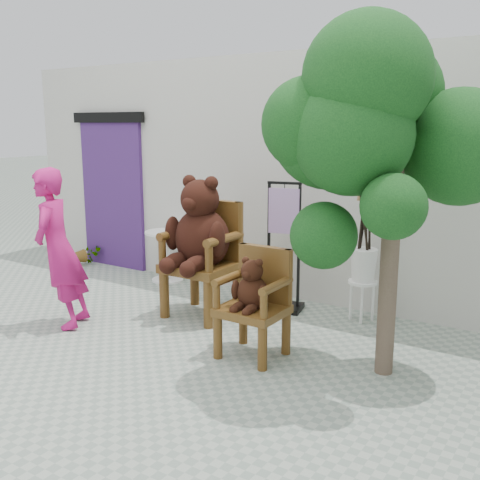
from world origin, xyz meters
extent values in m
plane|color=gray|center=(0.00, 0.00, 0.00)|extent=(60.00, 60.00, 0.00)
cube|color=beige|center=(0.00, 3.10, 1.50)|extent=(9.00, 1.00, 3.00)
cube|color=#422163|center=(-3.00, 2.58, 1.10)|extent=(1.20, 0.08, 2.20)
cube|color=black|center=(-3.00, 2.54, 2.25)|extent=(1.40, 0.06, 0.15)
cylinder|color=#492D0F|center=(-0.80, 1.17, 0.26)|extent=(0.11, 0.11, 0.52)
cylinder|color=#492D0F|center=(-0.80, 1.73, 0.26)|extent=(0.11, 0.11, 0.52)
cylinder|color=#492D0F|center=(-0.18, 1.17, 0.26)|extent=(0.11, 0.11, 0.52)
cylinder|color=#492D0F|center=(-0.18, 1.73, 0.26)|extent=(0.11, 0.11, 0.52)
cube|color=#492D0F|center=(-0.49, 1.45, 0.57)|extent=(0.74, 0.68, 0.10)
cube|color=#492D0F|center=(-0.49, 1.74, 0.96)|extent=(0.71, 0.10, 0.68)
cylinder|color=#492D0F|center=(-0.81, 1.74, 0.96)|extent=(0.10, 0.10, 0.68)
cylinder|color=#492D0F|center=(-0.81, 1.17, 0.77)|extent=(0.09, 0.09, 0.31)
cylinder|color=#492D0F|center=(-0.81, 1.45, 0.93)|extent=(0.10, 0.65, 0.10)
cylinder|color=#492D0F|center=(-0.16, 1.74, 0.96)|extent=(0.10, 0.10, 0.68)
cylinder|color=#492D0F|center=(-0.16, 1.17, 0.77)|extent=(0.09, 0.09, 0.31)
cylinder|color=#492D0F|center=(-0.16, 1.45, 0.93)|extent=(0.10, 0.65, 0.10)
ellipsoid|color=black|center=(-0.49, 1.48, 0.90)|extent=(0.65, 0.55, 0.68)
sphere|color=black|center=(-0.49, 1.45, 1.34)|extent=(0.43, 0.43, 0.43)
ellipsoid|color=black|center=(-0.49, 1.28, 1.31)|extent=(0.19, 0.16, 0.16)
sphere|color=black|center=(-0.64, 1.46, 1.53)|extent=(0.15, 0.15, 0.15)
sphere|color=black|center=(-0.33, 1.46, 1.53)|extent=(0.15, 0.15, 0.15)
ellipsoid|color=black|center=(-0.79, 1.34, 0.94)|extent=(0.15, 0.22, 0.39)
ellipsoid|color=black|center=(-0.63, 1.19, 0.67)|extent=(0.19, 0.38, 0.19)
sphere|color=black|center=(-0.63, 1.04, 0.65)|extent=(0.18, 0.18, 0.18)
ellipsoid|color=black|center=(-0.18, 1.34, 0.94)|extent=(0.15, 0.22, 0.39)
ellipsoid|color=black|center=(-0.35, 1.19, 0.67)|extent=(0.19, 0.38, 0.19)
sphere|color=black|center=(-0.35, 1.04, 0.65)|extent=(0.18, 0.18, 0.18)
cylinder|color=#492D0F|center=(0.37, 0.57, 0.20)|extent=(0.09, 0.09, 0.41)
cylinder|color=#492D0F|center=(0.37, 1.01, 0.20)|extent=(0.09, 0.09, 0.41)
cylinder|color=#492D0F|center=(0.86, 0.57, 0.20)|extent=(0.09, 0.09, 0.41)
cylinder|color=#492D0F|center=(0.86, 1.01, 0.20)|extent=(0.09, 0.09, 0.41)
cube|color=#492D0F|center=(0.61, 0.79, 0.45)|extent=(0.58, 0.53, 0.08)
cube|color=#492D0F|center=(0.61, 1.02, 0.75)|extent=(0.55, 0.08, 0.53)
cylinder|color=#492D0F|center=(0.36, 1.02, 0.75)|extent=(0.08, 0.08, 0.53)
cylinder|color=#492D0F|center=(0.36, 0.57, 0.61)|extent=(0.07, 0.07, 0.24)
cylinder|color=#492D0F|center=(0.36, 0.79, 0.73)|extent=(0.08, 0.51, 0.08)
cylinder|color=#492D0F|center=(0.87, 1.02, 0.75)|extent=(0.08, 0.08, 0.53)
cylinder|color=#492D0F|center=(0.87, 0.57, 0.61)|extent=(0.07, 0.07, 0.24)
cylinder|color=#492D0F|center=(0.87, 0.79, 0.73)|extent=(0.08, 0.51, 0.08)
ellipsoid|color=black|center=(0.61, 0.79, 0.62)|extent=(0.31, 0.26, 0.33)
sphere|color=black|center=(0.61, 0.78, 0.83)|extent=(0.21, 0.21, 0.21)
ellipsoid|color=black|center=(0.61, 0.70, 0.82)|extent=(0.09, 0.07, 0.07)
sphere|color=black|center=(0.54, 0.78, 0.92)|extent=(0.07, 0.07, 0.07)
sphere|color=black|center=(0.69, 0.78, 0.92)|extent=(0.07, 0.07, 0.07)
ellipsoid|color=black|center=(0.47, 0.73, 0.64)|extent=(0.07, 0.10, 0.19)
ellipsoid|color=black|center=(0.55, 0.65, 0.51)|extent=(0.09, 0.18, 0.09)
sphere|color=black|center=(0.55, 0.58, 0.50)|extent=(0.09, 0.09, 0.09)
ellipsoid|color=black|center=(0.76, 0.73, 0.64)|extent=(0.07, 0.10, 0.19)
ellipsoid|color=black|center=(0.68, 0.65, 0.51)|extent=(0.09, 0.18, 0.09)
sphere|color=black|center=(0.68, 0.58, 0.50)|extent=(0.09, 0.09, 0.09)
imported|color=#BA1668|center=(-1.54, 0.36, 0.85)|extent=(0.66, 0.74, 1.71)
cylinder|color=white|center=(-1.76, 2.35, 0.69)|extent=(0.60, 0.60, 0.03)
cylinder|color=white|center=(-1.76, 2.35, 0.35)|extent=(0.06, 0.06, 0.68)
cylinder|color=white|center=(-1.76, 2.35, 0.01)|extent=(0.44, 0.44, 0.03)
cube|color=black|center=(0.02, 2.10, 0.75)|extent=(0.04, 0.04, 1.50)
cube|color=black|center=(0.37, 2.18, 0.75)|extent=(0.04, 0.04, 1.50)
cube|color=black|center=(0.20, 2.14, 1.50)|extent=(0.40, 0.12, 0.03)
cube|color=black|center=(0.20, 2.14, 0.03)|extent=(0.52, 0.44, 0.06)
cube|color=#AF85C2|center=(0.20, 2.13, 1.18)|extent=(0.36, 0.12, 0.52)
cylinder|color=black|center=(0.20, 2.14, 1.47)|extent=(0.01, 0.01, 0.08)
cylinder|color=white|center=(1.11, 2.30, 0.44)|extent=(0.32, 0.32, 0.03)
cylinder|color=white|center=(1.20, 2.38, 0.22)|extent=(0.03, 0.03, 0.44)
cylinder|color=white|center=(1.03, 2.38, 0.22)|extent=(0.03, 0.03, 0.44)
cylinder|color=white|center=(1.03, 2.21, 0.22)|extent=(0.03, 0.03, 0.44)
cylinder|color=white|center=(1.20, 2.21, 0.22)|extent=(0.03, 0.03, 0.44)
cylinder|color=black|center=(1.07, 2.33, 1.05)|extent=(0.08, 0.08, 0.80)
cylinder|color=olive|center=(1.05, 2.35, 1.38)|extent=(0.04, 0.04, 0.07)
cylinder|color=black|center=(1.16, 2.29, 1.05)|extent=(0.03, 0.12, 0.80)
cylinder|color=olive|center=(1.20, 2.29, 1.38)|extent=(0.04, 0.04, 0.07)
cylinder|color=black|center=(1.14, 2.25, 1.05)|extent=(0.08, 0.06, 0.80)
cylinder|color=olive|center=(1.15, 2.23, 1.38)|extent=(0.04, 0.04, 0.07)
cylinder|color=black|center=(1.06, 2.30, 1.05)|extent=(0.03, 0.13, 0.80)
cylinder|color=olive|center=(1.02, 2.31, 1.38)|extent=(0.04, 0.05, 0.07)
cylinder|color=black|center=(1.13, 2.25, 1.05)|extent=(0.15, 0.06, 0.79)
cylinder|color=olive|center=(1.14, 2.20, 1.38)|extent=(0.05, 0.04, 0.08)
cylinder|color=black|center=(1.16, 2.31, 1.05)|extent=(0.05, 0.10, 0.80)
cylinder|color=olive|center=(1.18, 2.32, 1.38)|extent=(0.04, 0.04, 0.07)
cylinder|color=#47372A|center=(1.78, 1.12, 1.37)|extent=(0.16, 0.16, 2.74)
sphere|color=black|center=(1.58, 1.34, 2.39)|extent=(0.99, 0.99, 0.99)
sphere|color=black|center=(1.64, 0.77, 2.50)|extent=(0.99, 0.99, 0.99)
sphere|color=black|center=(1.30, 0.86, 2.09)|extent=(0.94, 0.94, 0.94)
sphere|color=black|center=(1.56, 0.72, 2.07)|extent=(0.96, 0.96, 0.96)
sphere|color=black|center=(2.34, 1.41, 1.95)|extent=(0.70, 0.70, 0.70)
sphere|color=black|center=(2.21, 1.41, 1.97)|extent=(0.96, 0.96, 0.96)
sphere|color=black|center=(1.20, 0.69, 2.15)|extent=(0.77, 0.77, 0.77)
sphere|color=black|center=(1.39, 0.63, 1.27)|extent=(0.55, 0.55, 0.55)
sphere|color=black|center=(1.97, 0.53, 1.57)|extent=(0.49, 0.49, 0.49)
imported|color=black|center=(-3.40, 2.35, 0.18)|extent=(0.39, 0.36, 0.36)
camera|label=1|loc=(3.25, -3.45, 2.15)|focal=42.00mm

